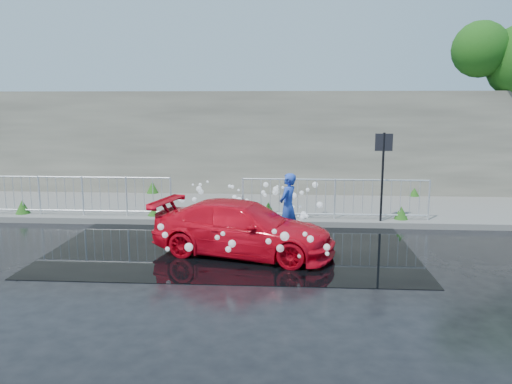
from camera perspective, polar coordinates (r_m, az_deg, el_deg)
ground at (r=10.66m, az=-5.88°, el=-7.65°), size 90.00×90.00×0.00m
pavement at (r=15.44m, az=-2.80°, el=-1.76°), size 30.00×4.00×0.15m
curb at (r=13.50m, az=-3.76°, el=-3.47°), size 30.00×0.25×0.16m
retaining_wall at (r=17.35m, az=-2.02°, el=5.65°), size 30.00×0.60×3.50m
puddle at (r=11.54m, az=-2.58°, el=-6.20°), size 8.00×5.00×0.01m
sign_post at (r=13.42m, az=14.31°, el=3.29°), size 0.45×0.06×2.50m
railing_left at (r=14.75m, az=-19.20°, el=-0.26°), size 5.05×0.05×1.10m
railing_right at (r=13.65m, az=8.99°, el=-0.62°), size 5.05×0.05×1.10m
weeds at (r=14.92m, az=-4.34°, el=-1.16°), size 12.17×3.93×0.43m
water_spray at (r=11.96m, az=-0.19°, el=-1.98°), size 3.70×5.56×1.00m
red_car at (r=10.81m, az=-1.48°, el=-4.18°), size 4.25×2.57×1.15m
person at (r=12.06m, az=3.66°, el=-1.62°), size 0.60×0.69×1.60m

